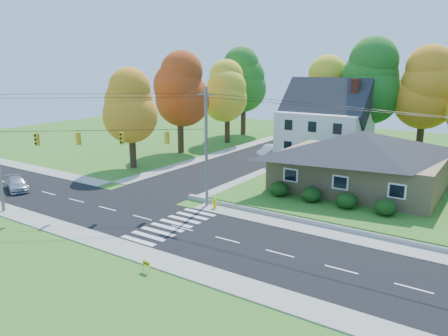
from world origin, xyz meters
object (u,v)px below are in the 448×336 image
(silver_sedan, at_px, (16,184))
(fire_hydrant, at_px, (215,204))
(white_car, at_px, (269,151))
(ranch_house, at_px, (359,159))

(silver_sedan, distance_m, fire_hydrant, 19.87)
(silver_sedan, bearing_deg, white_car, -2.87)
(ranch_house, bearing_deg, silver_sedan, -148.25)
(white_car, distance_m, fire_hydrant, 22.32)
(white_car, xyz_separation_m, fire_hydrant, (6.22, -21.44, -0.32))
(ranch_house, xyz_separation_m, white_car, (-14.73, 10.39, -2.52))
(ranch_house, height_order, white_car, ranch_house)
(ranch_house, distance_m, white_car, 18.20)
(fire_hydrant, bearing_deg, ranch_house, 52.41)
(silver_sedan, height_order, fire_hydrant, silver_sedan)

